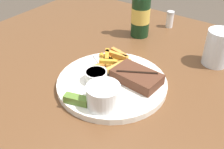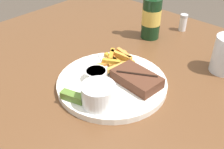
{
  "view_description": "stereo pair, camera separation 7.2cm",
  "coord_description": "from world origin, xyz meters",
  "px_view_note": "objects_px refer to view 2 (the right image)",
  "views": [
    {
      "loc": [
        0.34,
        -0.47,
        1.19
      ],
      "look_at": [
        0.0,
        0.0,
        0.78
      ],
      "focal_mm": 42.0,
      "sensor_mm": 36.0,
      "label": 1
    },
    {
      "loc": [
        0.4,
        -0.43,
        1.19
      ],
      "look_at": [
        0.0,
        0.0,
        0.78
      ],
      "focal_mm": 42.0,
      "sensor_mm": 36.0,
      "label": 2
    }
  ],
  "objects_px": {
    "pickle_spear": "(73,97)",
    "fork_utensil": "(105,65)",
    "dipping_sauce_cup": "(96,75)",
    "coleslaw_cup": "(99,94)",
    "steak_portion": "(137,79)",
    "beer_bottle": "(152,16)",
    "salt_shaker": "(183,22)",
    "dinner_plate": "(112,83)"
  },
  "relations": [
    {
      "from": "coleslaw_cup",
      "to": "beer_bottle",
      "type": "bearing_deg",
      "value": 108.92
    },
    {
      "from": "dinner_plate",
      "to": "steak_portion",
      "type": "xyz_separation_m",
      "value": [
        0.06,
        0.04,
        0.02
      ]
    },
    {
      "from": "beer_bottle",
      "to": "dinner_plate",
      "type": "bearing_deg",
      "value": -72.64
    },
    {
      "from": "pickle_spear",
      "to": "fork_utensil",
      "type": "bearing_deg",
      "value": 107.22
    },
    {
      "from": "dinner_plate",
      "to": "coleslaw_cup",
      "type": "bearing_deg",
      "value": -66.02
    },
    {
      "from": "beer_bottle",
      "to": "salt_shaker",
      "type": "height_order",
      "value": "beer_bottle"
    },
    {
      "from": "coleslaw_cup",
      "to": "dipping_sauce_cup",
      "type": "height_order",
      "value": "coleslaw_cup"
    },
    {
      "from": "steak_portion",
      "to": "fork_utensil",
      "type": "bearing_deg",
      "value": 177.66
    },
    {
      "from": "pickle_spear",
      "to": "fork_utensil",
      "type": "xyz_separation_m",
      "value": [
        -0.05,
        0.17,
        -0.01
      ]
    },
    {
      "from": "steak_portion",
      "to": "dipping_sauce_cup",
      "type": "distance_m",
      "value": 0.11
    },
    {
      "from": "steak_portion",
      "to": "coleslaw_cup",
      "type": "height_order",
      "value": "coleslaw_cup"
    },
    {
      "from": "coleslaw_cup",
      "to": "salt_shaker",
      "type": "relative_size",
      "value": 1.29
    },
    {
      "from": "steak_portion",
      "to": "beer_bottle",
      "type": "relative_size",
      "value": 0.58
    },
    {
      "from": "pickle_spear",
      "to": "dinner_plate",
      "type": "bearing_deg",
      "value": 82.46
    },
    {
      "from": "steak_portion",
      "to": "salt_shaker",
      "type": "bearing_deg",
      "value": 103.17
    },
    {
      "from": "dipping_sauce_cup",
      "to": "beer_bottle",
      "type": "distance_m",
      "value": 0.35
    },
    {
      "from": "coleslaw_cup",
      "to": "beer_bottle",
      "type": "xyz_separation_m",
      "value": [
        -0.14,
        0.41,
        0.04
      ]
    },
    {
      "from": "coleslaw_cup",
      "to": "fork_utensil",
      "type": "height_order",
      "value": "coleslaw_cup"
    },
    {
      "from": "steak_portion",
      "to": "beer_bottle",
      "type": "xyz_separation_m",
      "value": [
        -0.16,
        0.28,
        0.05
      ]
    },
    {
      "from": "fork_utensil",
      "to": "salt_shaker",
      "type": "height_order",
      "value": "salt_shaker"
    },
    {
      "from": "coleslaw_cup",
      "to": "salt_shaker",
      "type": "height_order",
      "value": "coleslaw_cup"
    },
    {
      "from": "dinner_plate",
      "to": "beer_bottle",
      "type": "distance_m",
      "value": 0.34
    },
    {
      "from": "pickle_spear",
      "to": "coleslaw_cup",
      "type": "bearing_deg",
      "value": 30.86
    },
    {
      "from": "coleslaw_cup",
      "to": "beer_bottle",
      "type": "distance_m",
      "value": 0.43
    },
    {
      "from": "dipping_sauce_cup",
      "to": "fork_utensil",
      "type": "distance_m",
      "value": 0.08
    },
    {
      "from": "fork_utensil",
      "to": "beer_bottle",
      "type": "height_order",
      "value": "beer_bottle"
    },
    {
      "from": "dinner_plate",
      "to": "salt_shaker",
      "type": "relative_size",
      "value": 4.72
    },
    {
      "from": "dipping_sauce_cup",
      "to": "beer_bottle",
      "type": "bearing_deg",
      "value": 100.59
    },
    {
      "from": "dinner_plate",
      "to": "fork_utensil",
      "type": "distance_m",
      "value": 0.08
    },
    {
      "from": "coleslaw_cup",
      "to": "fork_utensil",
      "type": "distance_m",
      "value": 0.18
    },
    {
      "from": "dinner_plate",
      "to": "pickle_spear",
      "type": "relative_size",
      "value": 4.58
    },
    {
      "from": "steak_portion",
      "to": "beer_bottle",
      "type": "bearing_deg",
      "value": 119.23
    },
    {
      "from": "dinner_plate",
      "to": "fork_utensil",
      "type": "relative_size",
      "value": 2.54
    },
    {
      "from": "coleslaw_cup",
      "to": "salt_shaker",
      "type": "bearing_deg",
      "value": 98.46
    },
    {
      "from": "salt_shaker",
      "to": "pickle_spear",
      "type": "bearing_deg",
      "value": -87.79
    },
    {
      "from": "coleslaw_cup",
      "to": "pickle_spear",
      "type": "xyz_separation_m",
      "value": [
        -0.06,
        -0.03,
        -0.02
      ]
    },
    {
      "from": "fork_utensil",
      "to": "dipping_sauce_cup",
      "type": "bearing_deg",
      "value": -32.0
    },
    {
      "from": "steak_portion",
      "to": "pickle_spear",
      "type": "xyz_separation_m",
      "value": [
        -0.07,
        -0.16,
        -0.0
      ]
    },
    {
      "from": "steak_portion",
      "to": "beer_bottle",
      "type": "height_order",
      "value": "beer_bottle"
    },
    {
      "from": "pickle_spear",
      "to": "dipping_sauce_cup",
      "type": "bearing_deg",
      "value": 99.95
    },
    {
      "from": "dinner_plate",
      "to": "fork_utensil",
      "type": "bearing_deg",
      "value": 148.76
    },
    {
      "from": "steak_portion",
      "to": "dipping_sauce_cup",
      "type": "height_order",
      "value": "same"
    }
  ]
}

